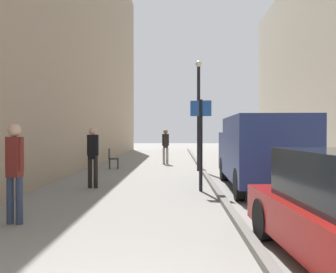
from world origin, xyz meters
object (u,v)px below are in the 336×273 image
object	(u,v)px
pedestrian_mid_block	(166,144)
street_sign_post	(201,137)
pedestrian_main_foreground	(15,166)
cafe_chair_near_window	(112,157)
lamp_post	(199,108)
pedestrian_far_crossing	(93,153)
delivery_van	(260,150)

from	to	relation	value
pedestrian_mid_block	street_sign_post	world-z (taller)	street_sign_post
pedestrian_main_foreground	pedestrian_mid_block	bearing A→B (deg)	-91.89
street_sign_post	cafe_chair_near_window	bearing A→B (deg)	-46.68
pedestrian_main_foreground	lamp_post	distance (m)	10.09
pedestrian_far_crossing	cafe_chair_near_window	world-z (taller)	pedestrian_far_crossing
pedestrian_far_crossing	lamp_post	size ratio (longest dim) A/B	0.39
pedestrian_far_crossing	pedestrian_main_foreground	bearing A→B (deg)	-85.89
pedestrian_mid_block	delivery_van	size ratio (longest dim) A/B	0.34
pedestrian_main_foreground	cafe_chair_near_window	distance (m)	9.77
pedestrian_far_crossing	pedestrian_mid_block	bearing A→B (deg)	86.40
pedestrian_far_crossing	delivery_van	size ratio (longest dim) A/B	0.34
pedestrian_main_foreground	lamp_post	xyz separation A→B (m)	(3.91, 9.15, 1.67)
pedestrian_mid_block	pedestrian_far_crossing	xyz separation A→B (m)	(-1.94, -8.06, 0.01)
pedestrian_far_crossing	cafe_chair_near_window	size ratio (longest dim) A/B	1.95
pedestrian_main_foreground	pedestrian_far_crossing	size ratio (longest dim) A/B	1.00
pedestrian_main_foreground	delivery_van	bearing A→B (deg)	-133.48
pedestrian_mid_block	pedestrian_far_crossing	world-z (taller)	pedestrian_far_crossing
lamp_post	pedestrian_main_foreground	bearing A→B (deg)	-113.12
cafe_chair_near_window	lamp_post	bearing A→B (deg)	75.72
pedestrian_main_foreground	lamp_post	size ratio (longest dim) A/B	0.38
pedestrian_far_crossing	cafe_chair_near_window	distance (m)	5.53
delivery_van	lamp_post	size ratio (longest dim) A/B	1.12
pedestrian_mid_block	delivery_van	world-z (taller)	delivery_van
lamp_post	cafe_chair_near_window	xyz separation A→B (m)	(-3.89, 0.61, -2.18)
street_sign_post	pedestrian_far_crossing	bearing A→B (deg)	3.12
pedestrian_mid_block	delivery_van	bearing A→B (deg)	-79.77
delivery_van	street_sign_post	size ratio (longest dim) A/B	2.05
pedestrian_far_crossing	delivery_van	xyz separation A→B (m)	(4.96, -0.13, 0.09)
delivery_van	cafe_chair_near_window	world-z (taller)	delivery_van
pedestrian_far_crossing	delivery_van	world-z (taller)	delivery_van
pedestrian_far_crossing	lamp_post	world-z (taller)	lamp_post
pedestrian_far_crossing	street_sign_post	xyz separation A→B (m)	(3.20, -0.52, 0.48)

